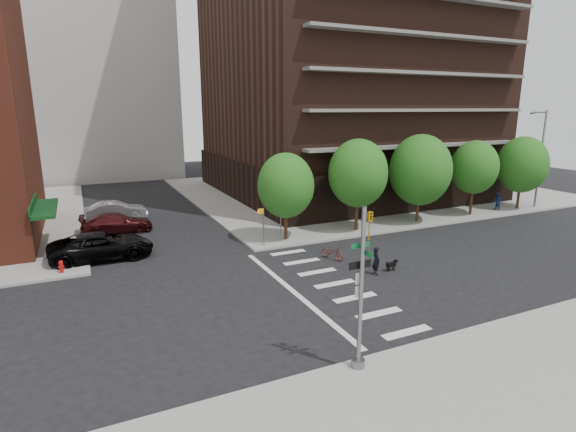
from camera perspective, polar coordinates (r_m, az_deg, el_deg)
The scene contains 19 objects.
ground at distance 23.59m, azimuth -0.42°, elevation -9.79°, with size 120.00×120.00×0.00m, color black.
sidewalk_ne at distance 53.12m, azimuth 9.14°, elevation 3.37°, with size 39.00×33.00×0.15m, color gray.
crosswalk at distance 24.52m, azimuth 4.33°, elevation -8.88°, with size 3.85×13.00×0.01m.
tree_a at distance 31.49m, azimuth -0.28°, elevation 3.89°, with size 4.00×4.00×5.90m.
tree_b at distance 34.34m, azimuth 8.88°, elevation 5.38°, with size 4.50×4.50×6.65m.
tree_c at distance 38.00m, azimuth 16.45°, elevation 5.62°, with size 5.00×5.00×6.80m.
tree_d at distance 42.21m, azimuth 22.61°, elevation 5.74°, with size 4.00×4.00×6.20m.
tree_e at distance 46.81m, azimuth 27.60°, elevation 5.80°, with size 4.50×4.50×6.35m.
traffic_signal at distance 16.31m, azimuth 9.28°, elevation -10.71°, with size 0.90×0.75×6.00m.
pedestrian_signal at distance 30.77m, azimuth -2.67°, elevation -0.53°, with size 2.18×0.67×2.60m.
fire_hydrant at distance 28.89m, azimuth -26.86°, elevation -5.68°, with size 0.24×0.24×0.73m.
streetlamp at distance 47.99m, azimuth 29.36°, elevation 7.02°, with size 2.14×0.22×9.00m.
parked_car_black at distance 30.67m, azimuth -22.57°, elevation -3.56°, with size 6.23×2.87×1.73m, color black.
parked_car_maroon at distance 36.82m, azimuth -20.91°, elevation -0.82°, with size 5.21×2.12×1.51m, color #3E1012.
parked_car_silver at distance 40.77m, azimuth -21.02°, elevation 0.61°, with size 5.03×1.75×1.66m, color #AEB1B7.
scooter at distance 28.62m, azimuth 5.66°, elevation -4.59°, with size 0.61×1.74×0.92m, color maroon.
dog_walker at distance 26.32m, azimuth 11.12°, elevation -5.60°, with size 0.39×0.60×1.65m, color black.
dog at distance 27.22m, azimuth 13.03°, elevation -6.00°, with size 0.74×0.24×0.63m.
pedestrian_far at distance 45.36m, azimuth 25.08°, elevation 1.66°, with size 0.63×0.81×1.66m, color navy.
Camera 1 is at (-9.03, -19.67, 9.37)m, focal length 28.00 mm.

